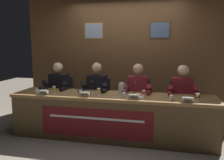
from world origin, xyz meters
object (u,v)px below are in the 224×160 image
nameplate_far_left (43,92)px  panelist_far_right (182,94)px  microphone_far_left (46,88)px  chair_center_right (138,105)px  chair_far_right (181,107)px  water_cup_far_right (171,98)px  water_cup_far_left (37,91)px  juice_glass_center_left (99,91)px  panelist_center_left (96,91)px  panelist_far_left (57,89)px  chair_far_left (62,100)px  juice_glass_center_right (143,93)px  microphone_center_left (90,90)px  juice_glass_far_right (198,96)px  document_stack_center_right (137,97)px  nameplate_center_left (85,94)px  water_cup_center_right (124,95)px  microphone_far_right (183,93)px  nameplate_far_right (188,100)px  nameplate_center_right (134,97)px  water_pitcher_central (122,88)px  panelist_center_right (137,92)px  conference_table (110,110)px  juice_glass_far_left (54,88)px  water_cup_center_left (80,93)px  chair_center_left (99,102)px

nameplate_far_left → panelist_far_right: bearing=14.7°
microphone_far_left → chair_center_right: 1.73m
chair_far_right → water_cup_far_right: (-0.20, -0.75, 0.33)m
water_cup_far_left → chair_far_right: 2.58m
juice_glass_center_left → panelist_center_left: bearing=112.0°
panelist_far_left → chair_center_right: bearing=7.4°
chair_far_left → panelist_center_left: bearing=-14.5°
nameplate_far_left → juice_glass_center_right: 1.67m
microphone_center_left → water_cup_far_right: 1.36m
juice_glass_far_right → document_stack_center_right: bearing=177.5°
nameplate_center_left → panelist_far_right: (1.56, 0.59, -0.05)m
juice_glass_center_right → water_cup_far_right: size_ratio=1.46×
panelist_center_left → panelist_far_right: (1.55, 0.00, 0.00)m
nameplate_center_left → juice_glass_far_right: bearing=2.2°
water_cup_center_right → microphone_far_right: size_ratio=0.39×
nameplate_far_right → nameplate_center_right: bearing=178.0°
microphone_far_right → water_pitcher_central: size_ratio=1.03×
panelist_far_left → panelist_center_right: same height
microphone_far_left → microphone_center_left: (0.82, 0.01, 0.00)m
juice_glass_center_left → nameplate_center_right: size_ratio=0.72×
juice_glass_center_right → conference_table: bearing=178.0°
juice_glass_center_right → juice_glass_far_left: bearing=179.6°
microphone_center_left → nameplate_far_left: bearing=-162.4°
juice_glass_far_right → document_stack_center_right: juice_glass_far_right is taller
conference_table → juice_glass_far_right: size_ratio=27.47×
juice_glass_center_left → panelist_far_right: panelist_far_right is taller
chair_far_left → panelist_far_left: panelist_far_left is taller
water_cup_far_right → nameplate_far_right: bearing=-17.3°
juice_glass_center_left → microphone_center_left: bearing=150.1°
juice_glass_far_left → document_stack_center_right: 1.44m
panelist_center_right → water_cup_far_right: panelist_center_right is taller
nameplate_center_left → water_cup_center_left: 0.16m
panelist_far_right → water_pitcher_central: bearing=-166.4°
conference_table → nameplate_far_left: (-1.12, -0.15, 0.28)m
nameplate_far_left → nameplate_center_right: same height
water_pitcher_central → chair_far_right: bearing=23.7°
microphone_far_left → juice_glass_center_right: (1.74, -0.09, 0.01)m
nameplate_center_left → nameplate_center_right: (0.80, -0.00, 0.00)m
water_cup_far_left → chair_center_left: 1.20m
chair_far_left → chair_center_left: bearing=0.0°
chair_center_right → water_cup_far_right: 1.00m
conference_table → water_pitcher_central: bearing=54.5°
water_cup_far_left → nameplate_far_right: size_ratio=0.52×
nameplate_far_left → water_cup_far_right: size_ratio=1.98×
panelist_far_left → nameplate_center_left: (0.77, -0.59, 0.05)m
chair_center_left → panelist_center_left: (-0.00, -0.20, 0.28)m
panelist_far_left → panelist_center_left: same height
nameplate_far_left → water_pitcher_central: bearing=15.6°
microphone_center_left → juice_glass_center_right: bearing=-6.8°
conference_table → nameplate_center_right: bearing=-18.3°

